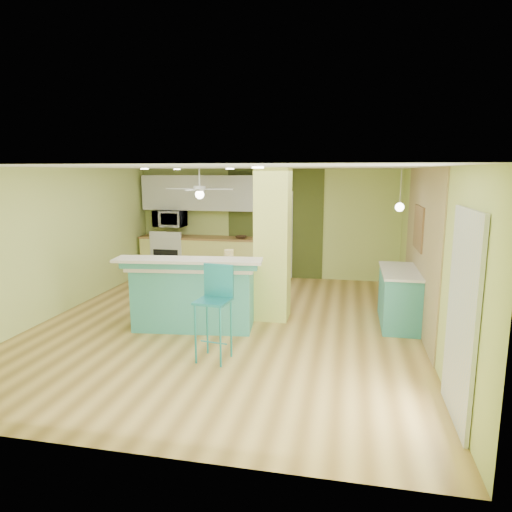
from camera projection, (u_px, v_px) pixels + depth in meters
The scene contains 23 objects.
floor at pixel (228, 324), 7.39m from camera, with size 6.00×7.00×0.01m, color olive.
ceiling at pixel (226, 167), 6.93m from camera, with size 6.00×7.00×0.01m, color white.
wall_back at pixel (267, 224), 10.54m from camera, with size 6.00×0.01×2.50m, color #C2D271.
wall_front at pixel (116, 317), 3.79m from camera, with size 6.00×0.01×2.50m, color #C2D271.
wall_left at pixel (56, 242), 7.76m from camera, with size 0.01×7.00×2.50m, color #C2D271.
wall_right at pixel (428, 255), 6.57m from camera, with size 0.01×7.00×2.50m, color #C2D271.
wood_panel at pixel (421, 248), 7.15m from camera, with size 0.02×3.40×2.50m, color #937C54.
olive_accent at pixel (275, 224), 10.48m from camera, with size 2.20×0.02×2.50m, color #465120.
interior_door at pixel (275, 235), 10.50m from camera, with size 0.82×0.05×2.00m, color silver.
french_door at pixel (462, 318), 4.40m from camera, with size 0.04×1.08×2.10m, color silver.
column at pixel (273, 245), 7.51m from camera, with size 0.55×0.55×2.50m, color #CBD462.
kitchen_run at pixel (209, 257), 10.64m from camera, with size 3.25×0.63×0.94m.
stove at pixel (171, 256), 10.82m from camera, with size 0.76×0.66×1.08m.
upper_cabinets at pixel (210, 193), 10.49m from camera, with size 3.20×0.34×0.80m, color silver.
microwave at pixel (170, 219), 10.67m from camera, with size 0.70×0.48×0.39m, color white.
ceiling_fan at pixel (200, 190), 9.15m from camera, with size 1.41×1.41×0.61m.
pendant_lamp at pixel (400, 207), 7.24m from camera, with size 0.14×0.14×0.69m.
wall_decor at pixel (419, 228), 7.29m from camera, with size 0.03×0.90×0.70m, color brown.
peninsula at pixel (195, 293), 7.23m from camera, with size 2.23×1.40×1.17m.
bar_stool at pixel (216, 297), 5.92m from camera, with size 0.47×0.47×1.25m.
side_counter at pixel (399, 297), 7.34m from camera, with size 0.59×1.39×0.90m.
fruit_bowl at pixel (241, 237), 10.31m from camera, with size 0.26×0.26×0.06m, color #3C2918.
canister at pixel (229, 256), 7.30m from camera, with size 0.16×0.16×0.19m, color gold.
Camera 1 is at (1.87, -6.83, 2.44)m, focal length 32.00 mm.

